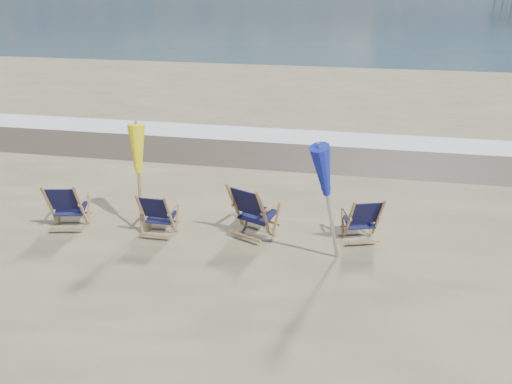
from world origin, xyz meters
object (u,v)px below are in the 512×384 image
beach_chair_2 (264,216)px  umbrella_blue (332,170)px  beach_chair_1 (170,216)px  beach_chair_3 (378,220)px  umbrella_yellow (136,156)px  beach_chair_0 (81,207)px

beach_chair_2 → umbrella_blue: size_ratio=0.50×
beach_chair_1 → beach_chair_3: beach_chair_3 is taller
beach_chair_3 → umbrella_yellow: (-4.18, -0.36, 1.02)m
umbrella_yellow → beach_chair_3: bearing=4.9°
beach_chair_3 → beach_chair_0: bearing=-11.9°
beach_chair_0 → beach_chair_3: size_ratio=1.07×
umbrella_yellow → umbrella_blue: bearing=-8.3°
beach_chair_0 → beach_chair_2: bearing=170.9°
beach_chair_0 → beach_chair_2: size_ratio=0.91×
umbrella_yellow → beach_chair_1: bearing=-16.7°
beach_chair_3 → umbrella_blue: (-0.82, -0.85, 1.18)m
umbrella_yellow → umbrella_blue: 3.39m
beach_chair_2 → beach_chair_1: bearing=27.8°
umbrella_blue → beach_chair_1: bearing=173.5°
beach_chair_3 → umbrella_blue: umbrella_blue is taller
beach_chair_2 → umbrella_blue: 1.64m
umbrella_yellow → umbrella_blue: (3.35, -0.49, 0.16)m
beach_chair_1 → umbrella_blue: size_ratio=0.42×
beach_chair_0 → umbrella_yellow: size_ratio=0.49×
beach_chair_0 → beach_chair_1: size_ratio=1.09×
beach_chair_1 → beach_chair_2: 1.65m
beach_chair_1 → umbrella_yellow: umbrella_yellow is taller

